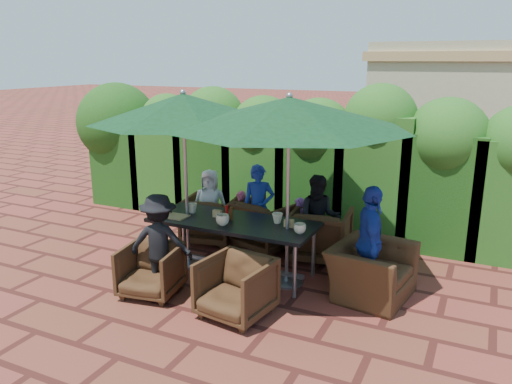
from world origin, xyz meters
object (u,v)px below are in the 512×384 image
at_px(chair_far_right, 321,232).
at_px(chair_near_right, 236,285).
at_px(chair_near_left, 151,268).
at_px(chair_far_mid, 266,222).
at_px(umbrella_right, 289,113).
at_px(umbrella_left, 183,108).
at_px(chair_far_left, 211,217).
at_px(dining_table, 233,226).
at_px(chair_end_right, 372,263).

xyz_separation_m(chair_far_right, chair_near_right, (-0.34, -2.00, -0.04)).
bearing_deg(chair_near_left, chair_near_right, -10.65).
bearing_deg(chair_near_right, chair_far_mid, 113.25).
xyz_separation_m(umbrella_right, chair_near_left, (-1.40, -1.02, -1.87)).
height_order(umbrella_left, chair_far_left, umbrella_left).
distance_m(dining_table, chair_near_left, 1.23).
xyz_separation_m(umbrella_right, chair_far_mid, (-0.76, 1.02, -1.79)).
xyz_separation_m(dining_table, chair_far_left, (-0.88, 0.90, -0.27)).
xyz_separation_m(chair_far_left, chair_end_right, (2.75, -0.80, 0.03)).
bearing_deg(chair_far_mid, chair_far_right, -167.15).
relative_size(umbrella_right, chair_far_mid, 3.54).
relative_size(chair_far_mid, chair_end_right, 0.84).
height_order(dining_table, chair_far_right, chair_far_right).
bearing_deg(umbrella_left, chair_far_right, 30.86).
xyz_separation_m(dining_table, chair_near_left, (-0.61, -1.02, -0.33)).
xyz_separation_m(umbrella_left, chair_far_right, (1.64, 0.98, -1.79)).
distance_m(chair_far_mid, chair_far_right, 0.90).
height_order(dining_table, chair_end_right, chair_end_right).
xyz_separation_m(chair_near_left, chair_end_right, (2.47, 1.12, 0.09)).
xyz_separation_m(chair_far_mid, chair_end_right, (1.83, -0.92, 0.02)).
height_order(dining_table, chair_near_right, chair_near_right).
xyz_separation_m(chair_far_right, chair_near_left, (-1.54, -1.97, -0.07)).
bearing_deg(chair_far_right, chair_near_right, 74.11).
height_order(umbrella_left, chair_near_right, umbrella_left).
distance_m(chair_far_mid, chair_near_left, 2.14).
distance_m(chair_far_left, chair_near_left, 1.95).
bearing_deg(chair_far_right, chair_end_right, 131.32).
bearing_deg(umbrella_left, chair_far_mid, 54.93).
distance_m(umbrella_right, chair_near_left, 2.54).
bearing_deg(chair_far_left, umbrella_left, 90.35).
distance_m(umbrella_left, umbrella_right, 1.49).
bearing_deg(chair_far_mid, chair_near_right, 122.49).
xyz_separation_m(chair_near_left, chair_near_right, (1.20, -0.03, 0.03)).
relative_size(chair_far_right, chair_near_right, 1.12).
xyz_separation_m(dining_table, umbrella_right, (0.79, -0.00, 1.54)).
xyz_separation_m(dining_table, umbrella_left, (-0.71, -0.03, 1.54)).
bearing_deg(chair_near_right, umbrella_right, 87.51).
bearing_deg(umbrella_left, chair_end_right, 2.84).
relative_size(dining_table, chair_far_left, 2.77).
bearing_deg(chair_near_right, chair_near_left, -173.31).
bearing_deg(dining_table, chair_near_right, -60.63).
xyz_separation_m(dining_table, chair_far_mid, (0.03, 1.02, -0.25)).
relative_size(chair_far_right, chair_near_left, 1.21).
bearing_deg(umbrella_left, chair_far_left, 100.85).
relative_size(chair_far_left, chair_end_right, 0.82).
bearing_deg(chair_near_left, chair_far_left, 88.83).
bearing_deg(dining_table, chair_end_right, 3.09).
distance_m(chair_far_left, chair_near_right, 2.45).
xyz_separation_m(chair_far_left, chair_far_mid, (0.91, 0.12, 0.01)).
distance_m(chair_near_right, chair_end_right, 1.72).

